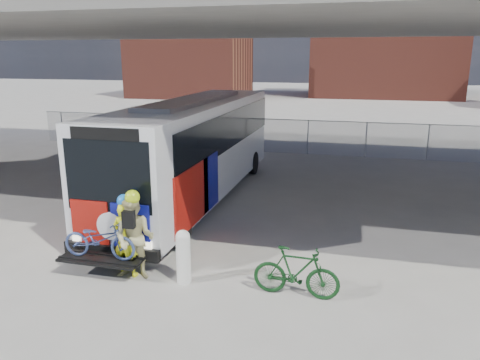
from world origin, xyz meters
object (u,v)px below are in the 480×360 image
(cyclist_tan, at_px, (135,237))
(bike_parked, at_px, (296,272))
(bollard, at_px, (183,255))
(cyclist_hivis, at_px, (126,237))
(bus, at_px, (195,142))

(cyclist_tan, xyz_separation_m, bike_parked, (3.78, 0.08, -0.45))
(bollard, relative_size, cyclist_tan, 0.59)
(bollard, bearing_deg, cyclist_hivis, 180.00)
(bus, distance_m, cyclist_hivis, 6.44)
(cyclist_hivis, bearing_deg, bus, -82.49)
(cyclist_tan, distance_m, bike_parked, 3.81)
(bus, xyz_separation_m, bike_parked, (4.61, -6.32, -1.54))
(bollard, xyz_separation_m, bike_parked, (2.61, 0.00, -0.12))
(bollard, relative_size, cyclist_hivis, 0.63)
(cyclist_tan, bearing_deg, bike_parked, -5.64)
(bike_parked, bearing_deg, cyclist_hivis, 91.87)
(bollard, distance_m, cyclist_hivis, 1.46)
(bollard, bearing_deg, bike_parked, 0.00)
(bus, distance_m, bike_parked, 7.97)
(bus, relative_size, bike_parked, 6.78)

